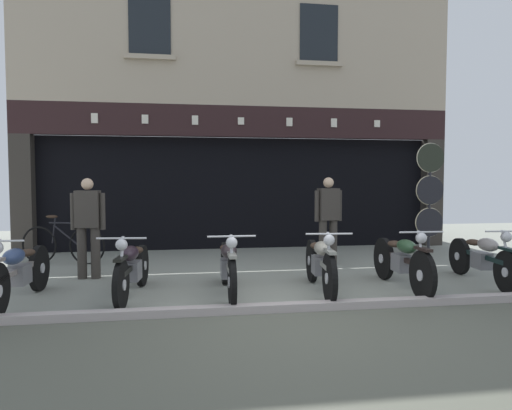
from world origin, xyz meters
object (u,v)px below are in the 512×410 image
Objects in this scene: motorcycle_far_left at (19,271)px; motorcycle_center_left at (228,265)px; motorcycle_center_right at (402,260)px; shopkeeper_center at (328,217)px; advert_board_near at (165,174)px; leaning_bicycle at (63,244)px; tyre_sign_pole at (430,192)px; salesman_left at (88,223)px; motorcycle_left at (132,267)px; motorcycle_right at (482,257)px; motorcycle_center at (320,262)px; advert_board_far at (110,175)px.

motorcycle_center_left is (2.74, 0.06, -0.00)m from motorcycle_far_left.
motorcycle_center_right is 2.13m from shopkeeper_center.
leaning_bicycle is (-1.91, -1.51, -1.37)m from advert_board_near.
motorcycle_center_left is 0.84× the size of tyre_sign_pole.
motorcycle_far_left is at bearing -110.85° from advert_board_near.
salesman_left is at bearing -32.24° from motorcycle_center_left.
motorcycle_center_right is 0.84× the size of tyre_sign_pole.
salesman_left reaches higher than motorcycle_left.
leaning_bicycle is (-7.33, 0.52, -0.99)m from tyre_sign_pole.
shopkeeper_center reaches higher than motorcycle_far_left.
motorcycle_left is 5.32m from motorcycle_right.
tyre_sign_pole is at bearing -136.28° from motorcycle_center.
motorcycle_center is 2.01× the size of advert_board_near.
motorcycle_center_left is at bearing 34.40° from shopkeeper_center.
motorcycle_far_left is 5.33m from motorcycle_center_right.
advert_board_near is at bearing -56.37° from motorcycle_center.
shopkeeper_center is (-1.91, 1.86, 0.51)m from motorcycle_right.
advert_board_near reaches higher than motorcycle_center.
advert_board_near is (0.28, 4.33, 1.33)m from motorcycle_left.
salesman_left reaches higher than motorcycle_far_left.
motorcycle_center is at bearing 72.54° from leaning_bicycle.
motorcycle_left is 1.15× the size of leaning_bicycle.
tyre_sign_pole reaches higher than motorcycle_center_right.
salesman_left is at bearing -109.07° from motorcycle_far_left.
advert_board_far reaches higher than leaning_bicycle.
advert_board_near is (1.70, 4.46, 1.32)m from motorcycle_far_left.
motorcycle_center is 5.19m from leaning_bicycle.
motorcycle_left is 6.22m from tyre_sign_pole.
motorcycle_far_left is at bearing 13.84° from shopkeeper_center.
salesman_left is 4.29m from shopkeeper_center.
motorcycle_center_right is at bearing -42.42° from advert_board_far.
advert_board_far is (-0.12, 3.00, 0.81)m from salesman_left.
advert_board_far is 0.57× the size of leaning_bicycle.
salesman_left is 3.31m from advert_board_near.
shopkeeper_center is 5.15m from leaning_bicycle.
motorcycle_far_left is at bearing -95.88° from advert_board_far.
motorcycle_right is at bearing -176.19° from motorcycle_far_left.
advert_board_far is at bearing -40.56° from motorcycle_center_right.
motorcycle_center_right is 1.21× the size of salesman_left.
advert_board_near reaches higher than salesman_left.
leaning_bicycle is (-2.95, 2.89, -0.04)m from motorcycle_center_left.
motorcycle_left is 0.96× the size of motorcycle_center_right.
motorcycle_center_left is (1.32, -0.08, 0.01)m from motorcycle_left.
advert_board_near is at bearing -108.37° from motorcycle_far_left.
shopkeeper_center is (-0.50, 2.01, 0.49)m from motorcycle_center_right.
salesman_left reaches higher than motorcycle_right.
leaning_bicycle is at bearing -16.32° from motorcycle_right.
motorcycle_left is 3.91m from motorcycle_center_right.
leaning_bicycle is at bearing -53.83° from motorcycle_left.
salesman_left is at bearing -16.93° from motorcycle_center.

